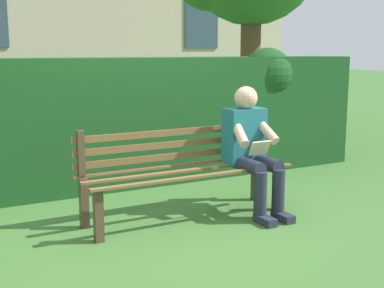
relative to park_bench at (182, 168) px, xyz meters
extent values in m
plane|color=#3D6B2D|center=(0.00, 0.09, -0.45)|extent=(60.00, 60.00, 0.00)
cube|color=#4C3828|center=(-0.90, 0.29, -0.23)|extent=(0.07, 0.07, 0.44)
cube|color=#4C3828|center=(0.90, 0.29, -0.23)|extent=(0.07, 0.07, 0.44)
cube|color=#4C3828|center=(-0.90, -0.10, -0.23)|extent=(0.07, 0.07, 0.44)
cube|color=#4C3828|center=(0.90, -0.10, -0.23)|extent=(0.07, 0.07, 0.44)
cube|color=brown|center=(0.00, -0.15, 0.00)|extent=(1.96, 0.06, 0.02)
cube|color=brown|center=(0.00, 0.09, 0.00)|extent=(1.96, 0.06, 0.02)
cube|color=brown|center=(0.00, 0.34, 0.00)|extent=(1.96, 0.06, 0.02)
cube|color=#4C3828|center=(-0.90, -0.14, 0.20)|extent=(0.06, 0.06, 0.39)
cube|color=#4C3828|center=(0.90, -0.14, 0.20)|extent=(0.06, 0.06, 0.39)
cube|color=brown|center=(0.00, -0.14, 0.09)|extent=(1.96, 0.02, 0.06)
cube|color=brown|center=(0.00, -0.14, 0.20)|extent=(1.96, 0.02, 0.06)
cube|color=brown|center=(0.00, -0.14, 0.32)|extent=(1.96, 0.02, 0.06)
cube|color=#1E6672|center=(-0.63, 0.07, 0.27)|extent=(0.38, 0.22, 0.52)
sphere|color=#D8AD8C|center=(-0.63, 0.09, 0.63)|extent=(0.22, 0.22, 0.22)
cylinder|color=#232838|center=(-0.73, 0.28, 0.03)|extent=(0.13, 0.42, 0.13)
cylinder|color=#232838|center=(-0.53, 0.28, 0.03)|extent=(0.13, 0.42, 0.13)
cylinder|color=#232838|center=(-0.73, 0.49, -0.22)|extent=(0.12, 0.12, 0.46)
cylinder|color=#232838|center=(-0.53, 0.49, -0.22)|extent=(0.12, 0.12, 0.46)
cube|color=#232838|center=(-0.73, 0.57, -0.42)|extent=(0.10, 0.24, 0.07)
cube|color=#232838|center=(-0.53, 0.57, -0.42)|extent=(0.10, 0.24, 0.07)
cylinder|color=#D8AD8C|center=(-0.78, 0.21, 0.33)|extent=(0.14, 0.32, 0.26)
cylinder|color=#D8AD8C|center=(-0.48, 0.21, 0.33)|extent=(0.14, 0.32, 0.26)
cube|color=beige|center=(-0.63, 0.33, 0.19)|extent=(0.20, 0.07, 0.13)
cube|color=#19471E|center=(-0.14, -1.40, 0.27)|extent=(5.85, 0.74, 1.44)
sphere|color=#19471E|center=(-1.90, -1.29, 0.77)|extent=(0.66, 0.66, 0.66)
sphere|color=#19471E|center=(1.32, -1.48, 0.70)|extent=(0.59, 0.59, 0.59)
cylinder|color=brown|center=(-2.94, -3.18, 0.77)|extent=(0.34, 0.34, 2.44)
cube|color=#334756|center=(-4.20, -7.08, 1.73)|extent=(0.90, 0.04, 1.20)
camera|label=1|loc=(2.12, 4.11, 1.06)|focal=48.37mm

